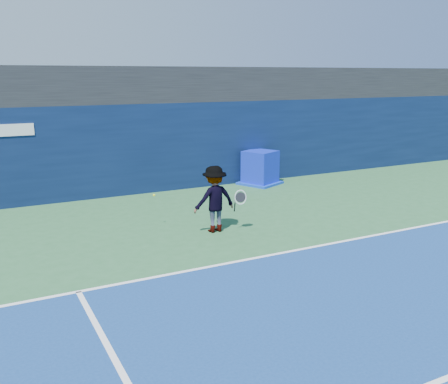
{
  "coord_description": "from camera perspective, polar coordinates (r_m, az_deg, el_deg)",
  "views": [
    {
      "loc": [
        -6.51,
        -5.87,
        3.94
      ],
      "look_at": [
        -0.83,
        5.2,
        1.0
      ],
      "focal_mm": 40.0,
      "sensor_mm": 36.0,
      "label": 1
    }
  ],
  "objects": [
    {
      "name": "ground",
      "position": [
        9.61,
        19.3,
        -11.71
      ],
      "size": [
        80.0,
        80.0,
        0.0
      ],
      "primitive_type": "plane",
      "color": "#2A5E35",
      "rests_on": "ground"
    },
    {
      "name": "baseline",
      "position": [
        11.68,
        8.62,
        -6.53
      ],
      "size": [
        24.0,
        0.1,
        0.01
      ],
      "primitive_type": "cube",
      "color": "white",
      "rests_on": "ground"
    },
    {
      "name": "stadium_band",
      "position": [
        18.55,
        -6.78,
        12.16
      ],
      "size": [
        36.0,
        3.0,
        1.2
      ],
      "primitive_type": "cube",
      "color": "black",
      "rests_on": "back_wall_assembly"
    },
    {
      "name": "back_wall_assembly",
      "position": [
        17.78,
        -5.48,
        5.35
      ],
      "size": [
        36.0,
        1.03,
        3.0
      ],
      "color": "#0A1839",
      "rests_on": "ground"
    },
    {
      "name": "equipment_cart",
      "position": [
        18.33,
        4.15,
        2.64
      ],
      "size": [
        1.7,
        1.7,
        1.23
      ],
      "color": "#0D1EB8",
      "rests_on": "ground"
    },
    {
      "name": "tennis_player",
      "position": [
        12.67,
        -1.09,
        -0.8
      ],
      "size": [
        1.31,
        0.72,
        1.71
      ],
      "color": "silver",
      "rests_on": "ground"
    },
    {
      "name": "tennis_ball",
      "position": [
        13.15,
        -8.0,
        -0.36
      ],
      "size": [
        0.06,
        0.06,
        0.06
      ],
      "color": "yellow",
      "rests_on": "ground"
    }
  ]
}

